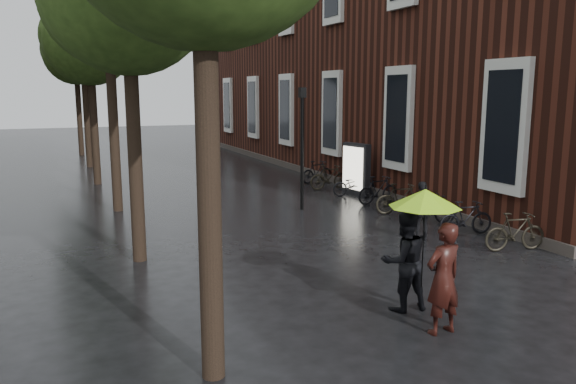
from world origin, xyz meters
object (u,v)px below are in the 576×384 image
ad_lightbox (356,169)px  lamp_post (302,136)px  person_burgundy (443,278)px  pedestrian_walking (422,211)px  parked_bicycles (386,194)px  person_black (404,261)px

ad_lightbox → lamp_post: 3.74m
person_burgundy → pedestrian_walking: 5.95m
pedestrian_walking → lamp_post: bearing=-63.7°
parked_bicycles → ad_lightbox: size_ratio=6.14×
pedestrian_walking → ad_lightbox: bearing=-93.5°
ad_lightbox → parked_bicycles: bearing=-107.2°
parked_bicycles → lamp_post: lamp_post is taller
person_black → parked_bicycles: size_ratio=0.15×
person_burgundy → lamp_post: 10.15m
person_black → person_burgundy: bearing=94.0°
lamp_post → parked_bicycles: bearing=-18.1°
person_black → ad_lightbox: 11.51m
person_black → lamp_post: 9.09m
pedestrian_walking → parked_bicycles: pedestrian_walking is taller
person_burgundy → ad_lightbox: size_ratio=0.94×
ad_lightbox → person_black: bearing=-127.0°
pedestrian_walking → lamp_post: (-1.29, 4.87, 1.67)m
pedestrian_walking → lamp_post: 5.31m
person_black → ad_lightbox: size_ratio=0.93×
person_burgundy → person_black: bearing=-95.2°
person_black → pedestrian_walking: size_ratio=1.15×
lamp_post → person_black: bearing=-102.8°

